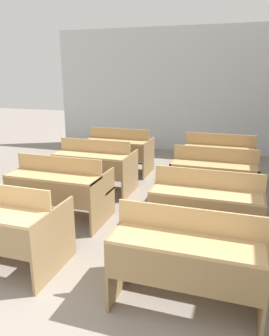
# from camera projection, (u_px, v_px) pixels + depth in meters

# --- Properties ---
(wall_back) EXTENTS (6.64, 0.06, 3.12)m
(wall_back) POSITION_uv_depth(u_px,v_px,m) (178.00, 91.00, 8.42)
(wall_back) COLOR silver
(wall_back) RESTS_ON ground_plane
(bench_front_left) EXTENTS (1.28, 0.81, 0.93)m
(bench_front_left) POSITION_uv_depth(u_px,v_px,m) (0.00, 224.00, 3.45)
(bench_front_left) COLOR #9A7B51
(bench_front_left) RESTS_ON ground_plane
(bench_front_right) EXTENTS (1.28, 0.81, 0.93)m
(bench_front_right) POSITION_uv_depth(u_px,v_px,m) (188.00, 255.00, 2.86)
(bench_front_right) COLOR #93744A
(bench_front_right) RESTS_ON ground_plane
(bench_second_left) EXTENTS (1.28, 0.81, 0.93)m
(bench_second_left) POSITION_uv_depth(u_px,v_px,m) (60.00, 188.00, 4.54)
(bench_second_left) COLOR #95774D
(bench_second_left) RESTS_ON ground_plane
(bench_second_right) EXTENTS (1.28, 0.81, 0.93)m
(bench_second_right) POSITION_uv_depth(u_px,v_px,m) (207.00, 205.00, 3.93)
(bench_second_right) COLOR #9A7C52
(bench_second_right) RESTS_ON ground_plane
(bench_third_left) EXTENTS (1.28, 0.81, 0.93)m
(bench_third_left) POSITION_uv_depth(u_px,v_px,m) (95.00, 165.00, 5.65)
(bench_third_left) COLOR #9A7B51
(bench_third_left) RESTS_ON ground_plane
(bench_third_right) EXTENTS (1.28, 0.81, 0.93)m
(bench_third_right) POSITION_uv_depth(u_px,v_px,m) (214.00, 176.00, 5.07)
(bench_third_right) COLOR olive
(bench_third_right) RESTS_ON ground_plane
(bench_back_left) EXTENTS (1.28, 0.81, 0.93)m
(bench_back_left) POSITION_uv_depth(u_px,v_px,m) (119.00, 150.00, 6.75)
(bench_back_left) COLOR olive
(bench_back_left) RESTS_ON ground_plane
(bench_back_right) EXTENTS (1.28, 0.81, 0.93)m
(bench_back_right) POSITION_uv_depth(u_px,v_px,m) (219.00, 157.00, 6.16)
(bench_back_right) COLOR olive
(bench_back_right) RESTS_ON ground_plane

